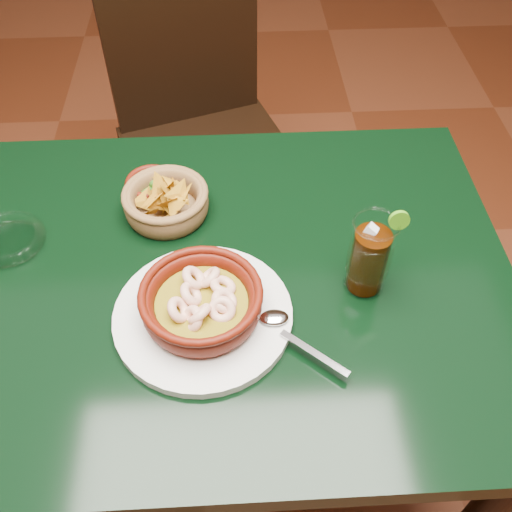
{
  "coord_description": "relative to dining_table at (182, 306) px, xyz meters",
  "views": [
    {
      "loc": [
        0.11,
        -0.65,
        1.53
      ],
      "look_at": [
        0.14,
        -0.02,
        0.81
      ],
      "focal_mm": 40.0,
      "sensor_mm": 36.0,
      "label": 1
    }
  ],
  "objects": [
    {
      "name": "guacamole_ramekin",
      "position": [
        -0.06,
        0.21,
        0.12
      ],
      "size": [
        0.12,
        0.12,
        0.04
      ],
      "color": "#460D04",
      "rests_on": "dining_table"
    },
    {
      "name": "chip_basket",
      "position": [
        -0.02,
        0.15,
        0.13
      ],
      "size": [
        0.2,
        0.2,
        0.12
      ],
      "color": "brown",
      "rests_on": "dining_table"
    },
    {
      "name": "glass_ashtray",
      "position": [
        -0.31,
        0.08,
        0.11
      ],
      "size": [
        0.14,
        0.14,
        0.03
      ],
      "color": "white",
      "rests_on": "dining_table"
    },
    {
      "name": "cola_drink",
      "position": [
        0.33,
        -0.04,
        0.17
      ],
      "size": [
        0.15,
        0.15,
        0.17
      ],
      "color": "white",
      "rests_on": "dining_table"
    },
    {
      "name": "shrimp_plate",
      "position": [
        0.05,
        -0.1,
        0.13
      ],
      "size": [
        0.37,
        0.3,
        0.08
      ],
      "color": "silver",
      "rests_on": "dining_table"
    },
    {
      "name": "ground",
      "position": [
        0.0,
        0.0,
        -0.65
      ],
      "size": [
        7.0,
        7.0,
        0.0
      ],
      "primitive_type": "plane",
      "color": "#471C0C",
      "rests_on": "ground"
    },
    {
      "name": "dining_table",
      "position": [
        0.0,
        0.0,
        0.0
      ],
      "size": [
        1.2,
        0.8,
        0.75
      ],
      "color": "black",
      "rests_on": "ground"
    },
    {
      "name": "dining_chair",
      "position": [
        0.02,
        0.71,
        -0.11
      ],
      "size": [
        0.57,
        0.57,
        0.98
      ],
      "color": "black",
      "rests_on": "ground"
    }
  ]
}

